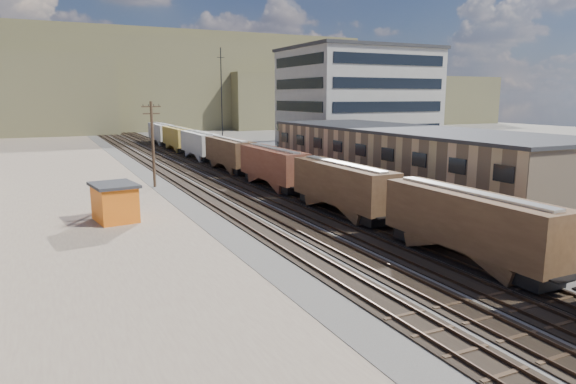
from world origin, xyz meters
name	(u,v)px	position (x,y,z in m)	size (l,w,h in m)	color
ground	(481,300)	(0.00, 0.00, 0.00)	(300.00, 300.00, 0.00)	#6B6356
ballast_bed	(205,173)	(0.00, 50.00, 0.03)	(18.00, 200.00, 0.06)	#4C4742
dirt_yard	(48,198)	(-20.00, 40.00, 0.01)	(24.00, 180.00, 0.03)	#806A58
asphalt_lot	(400,178)	(22.00, 35.00, 0.02)	(26.00, 120.00, 0.04)	#232326
rail_tracks	(201,173)	(-0.55, 50.00, 0.11)	(11.40, 200.00, 0.24)	black
freight_train	(249,158)	(3.80, 42.88, 2.79)	(3.00, 119.74, 4.46)	black
warehouse	(408,162)	(14.98, 25.00, 3.65)	(12.40, 40.40, 7.25)	tan
office_tower	(357,104)	(27.95, 54.95, 9.26)	(22.60, 18.60, 18.45)	#9E998E
utility_pole_north	(153,142)	(-8.50, 42.00, 5.30)	(2.20, 0.32, 10.00)	#382619
radio_mast	(222,106)	(6.00, 60.00, 9.12)	(1.20, 0.16, 18.00)	black
hills_north	(103,86)	(0.17, 167.92, 14.10)	(265.00, 80.00, 32.00)	brown
maintenance_shed	(115,202)	(-14.93, 26.57, 1.68)	(4.04, 4.90, 3.27)	orange
parked_car_blue	(416,169)	(26.09, 36.90, 0.73)	(2.42, 5.25, 1.46)	navy
parked_car_far	(412,163)	(28.91, 41.16, 0.82)	(1.93, 4.80, 1.63)	silver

